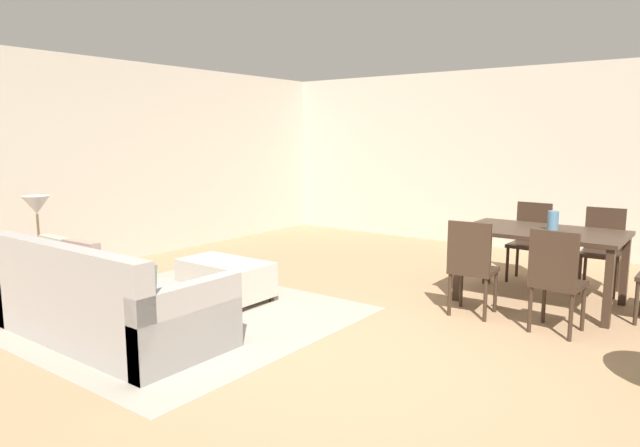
{
  "coord_description": "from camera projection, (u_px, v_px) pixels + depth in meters",
  "views": [
    {
      "loc": [
        2.29,
        -3.52,
        1.7
      ],
      "look_at": [
        -1.14,
        1.05,
        0.81
      ],
      "focal_mm": 31.62,
      "sensor_mm": 36.0,
      "label": 1
    }
  ],
  "objects": [
    {
      "name": "ottoman_table",
      "position": [
        226.0,
        277.0,
        5.9
      ],
      "size": [
        1.0,
        0.53,
        0.41
      ],
      "color": "#B7AD9E",
      "rests_on": "ground_plane"
    },
    {
      "name": "dining_table",
      "position": [
        542.0,
        239.0,
        5.7
      ],
      "size": [
        1.54,
        0.97,
        0.76
      ],
      "color": "#332319",
      "rests_on": "ground_plane"
    },
    {
      "name": "dining_chair_far_left",
      "position": [
        530.0,
        237.0,
        6.64
      ],
      "size": [
        0.41,
        0.41,
        0.92
      ],
      "color": "#332319",
      "rests_on": "ground_plane"
    },
    {
      "name": "dining_chair_far_right",
      "position": [
        603.0,
        245.0,
        6.17
      ],
      "size": [
        0.42,
        0.42,
        0.92
      ],
      "color": "#332319",
      "rests_on": "ground_plane"
    },
    {
      "name": "vase_centerpiece",
      "position": [
        553.0,
        221.0,
        5.64
      ],
      "size": [
        0.11,
        0.11,
        0.2
      ],
      "primitive_type": "cylinder",
      "color": "slate",
      "rests_on": "dining_table"
    },
    {
      "name": "table_lamp",
      "position": [
        36.0,
        207.0,
        5.56
      ],
      "size": [
        0.26,
        0.26,
        0.53
      ],
      "color": "brown",
      "rests_on": "side_table"
    },
    {
      "name": "side_table",
      "position": [
        41.0,
        260.0,
        5.64
      ],
      "size": [
        0.4,
        0.4,
        0.59
      ],
      "color": "brown",
      "rests_on": "ground_plane"
    },
    {
      "name": "wall_back",
      "position": [
        546.0,
        160.0,
        8.15
      ],
      "size": [
        9.0,
        0.12,
        2.7
      ],
      "primitive_type": "cube",
      "color": "#BCB2A0",
      "rests_on": "ground_plane"
    },
    {
      "name": "area_rug",
      "position": [
        176.0,
        315.0,
        5.39
      ],
      "size": [
        3.0,
        2.8,
        0.01
      ],
      "primitive_type": "cube",
      "color": "gray",
      "rests_on": "ground_plane"
    },
    {
      "name": "dining_chair_near_left",
      "position": [
        471.0,
        263.0,
        5.29
      ],
      "size": [
        0.43,
        0.43,
        0.92
      ],
      "color": "#332319",
      "rests_on": "ground_plane"
    },
    {
      "name": "dining_chair_near_right",
      "position": [
        556.0,
        276.0,
        4.81
      ],
      "size": [
        0.43,
        0.43,
        0.92
      ],
      "color": "#332319",
      "rests_on": "ground_plane"
    },
    {
      "name": "couch",
      "position": [
        106.0,
        305.0,
        4.75
      ],
      "size": [
        2.11,
        0.99,
        0.86
      ],
      "color": "gray",
      "rests_on": "ground_plane"
    },
    {
      "name": "wall_left",
      "position": [
        86.0,
        163.0,
        7.25
      ],
      "size": [
        0.12,
        11.0,
        2.7
      ],
      "primitive_type": "cube",
      "color": "#BCB2A0",
      "rests_on": "ground_plane"
    },
    {
      "name": "ground_plane",
      "position": [
        356.0,
        356.0,
        4.4
      ],
      "size": [
        10.8,
        10.8,
        0.0
      ],
      "primitive_type": "plane",
      "color": "#9E7A56"
    }
  ]
}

